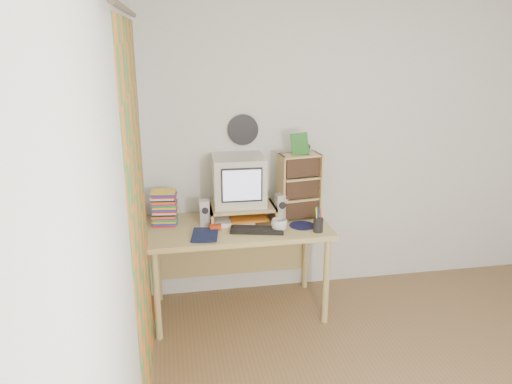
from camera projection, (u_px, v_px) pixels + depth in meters
name	position (u px, v px, depth m)	size (l,w,h in m)	color
back_wall	(351.00, 147.00, 4.24)	(3.50, 3.50, 0.00)	silver
left_wall	(125.00, 242.00, 2.31)	(3.50, 3.50, 0.00)	silver
curtain	(140.00, 224.00, 2.79)	(2.20, 2.20, 0.00)	orange
wall_disc	(243.00, 130.00, 4.01)	(0.25, 0.25, 0.02)	black
desk	(237.00, 238.00, 3.97)	(1.40, 0.70, 0.75)	tan
monitor_riser	(242.00, 209.00, 3.95)	(0.52, 0.30, 0.12)	tan
crt_monitor	(239.00, 181.00, 3.93)	(0.40, 0.40, 0.38)	beige
speaker_left	(205.00, 213.00, 3.85)	(0.08, 0.08, 0.20)	silver
speaker_right	(281.00, 208.00, 3.93)	(0.08, 0.08, 0.22)	silver
keyboard	(257.00, 230.00, 3.74)	(0.40, 0.13, 0.03)	black
dvd_stack	(164.00, 209.00, 3.85)	(0.18, 0.13, 0.26)	brown
cd_rack	(299.00, 187.00, 3.95)	(0.32, 0.17, 0.53)	tan
mug	(279.00, 225.00, 3.74)	(0.12, 0.12, 0.10)	silver
diary	(192.00, 233.00, 3.65)	(0.23, 0.17, 0.05)	#0F1637
mousepad	(302.00, 225.00, 3.86)	(0.20, 0.20, 0.00)	black
pen_cup	(318.00, 222.00, 3.72)	(0.07, 0.07, 0.15)	black
papers	(238.00, 219.00, 3.94)	(0.33, 0.24, 0.04)	white
red_box	(215.00, 228.00, 3.76)	(0.09, 0.05, 0.04)	#B43313
game_box	(300.00, 144.00, 3.83)	(0.13, 0.03, 0.17)	#1E601B
webcam	(307.00, 149.00, 3.86)	(0.05, 0.05, 0.08)	black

